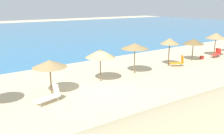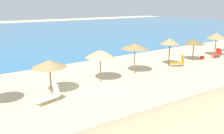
{
  "view_description": "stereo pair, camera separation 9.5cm",
  "coord_description": "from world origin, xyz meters",
  "px_view_note": "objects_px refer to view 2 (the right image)",
  "views": [
    {
      "loc": [
        -9.1,
        -14.3,
        6.11
      ],
      "look_at": [
        1.42,
        0.49,
        1.18
      ],
      "focal_mm": 37.33,
      "sensor_mm": 36.0,
      "label": 1
    },
    {
      "loc": [
        -9.03,
        -14.35,
        6.11
      ],
      "look_at": [
        1.42,
        0.49,
        1.18
      ],
      "focal_mm": 37.33,
      "sensor_mm": 36.0,
      "label": 2
    }
  ],
  "objects_px": {
    "lounge_chair_0": "(50,96)",
    "beach_umbrella_8": "(194,42)",
    "beach_umbrella_4": "(49,64)",
    "beach_umbrella_6": "(135,46)",
    "lounge_chair_2": "(179,62)",
    "beach_umbrella_9": "(217,36)",
    "beach_umbrella_7": "(170,41)",
    "cooler_box": "(202,58)",
    "beach_umbrella_5": "(100,53)",
    "lounge_chair_1": "(217,54)"
  },
  "relations": [
    {
      "from": "beach_umbrella_9",
      "to": "lounge_chair_1",
      "type": "height_order",
      "value": "beach_umbrella_9"
    },
    {
      "from": "beach_umbrella_5",
      "to": "beach_umbrella_9",
      "type": "bearing_deg",
      "value": 0.1
    },
    {
      "from": "beach_umbrella_5",
      "to": "beach_umbrella_9",
      "type": "height_order",
      "value": "beach_umbrella_9"
    },
    {
      "from": "lounge_chair_0",
      "to": "lounge_chair_1",
      "type": "relative_size",
      "value": 1.0
    },
    {
      "from": "beach_umbrella_4",
      "to": "beach_umbrella_9",
      "type": "distance_m",
      "value": 20.59
    },
    {
      "from": "lounge_chair_1",
      "to": "beach_umbrella_8",
      "type": "bearing_deg",
      "value": 71.53
    },
    {
      "from": "beach_umbrella_4",
      "to": "lounge_chair_2",
      "type": "relative_size",
      "value": 1.67
    },
    {
      "from": "beach_umbrella_7",
      "to": "beach_umbrella_8",
      "type": "distance_m",
      "value": 4.04
    },
    {
      "from": "beach_umbrella_4",
      "to": "lounge_chair_0",
      "type": "distance_m",
      "value": 2.3
    },
    {
      "from": "beach_umbrella_8",
      "to": "lounge_chair_2",
      "type": "relative_size",
      "value": 1.68
    },
    {
      "from": "lounge_chair_0",
      "to": "lounge_chair_1",
      "type": "bearing_deg",
      "value": -100.52
    },
    {
      "from": "beach_umbrella_7",
      "to": "cooler_box",
      "type": "relative_size",
      "value": 6.88
    },
    {
      "from": "lounge_chair_1",
      "to": "lounge_chair_2",
      "type": "distance_m",
      "value": 7.12
    },
    {
      "from": "beach_umbrella_7",
      "to": "lounge_chair_1",
      "type": "xyz_separation_m",
      "value": [
        7.85,
        -0.48,
        -2.11
      ]
    },
    {
      "from": "beach_umbrella_6",
      "to": "beach_umbrella_8",
      "type": "relative_size",
      "value": 1.13
    },
    {
      "from": "beach_umbrella_5",
      "to": "beach_umbrella_6",
      "type": "bearing_deg",
      "value": 1.92
    },
    {
      "from": "lounge_chair_2",
      "to": "beach_umbrella_8",
      "type": "bearing_deg",
      "value": -45.68
    },
    {
      "from": "cooler_box",
      "to": "beach_umbrella_9",
      "type": "bearing_deg",
      "value": 2.05
    },
    {
      "from": "beach_umbrella_7",
      "to": "beach_umbrella_9",
      "type": "relative_size",
      "value": 1.01
    },
    {
      "from": "beach_umbrella_7",
      "to": "lounge_chair_2",
      "type": "distance_m",
      "value": 2.28
    },
    {
      "from": "beach_umbrella_5",
      "to": "beach_umbrella_8",
      "type": "relative_size",
      "value": 1.08
    },
    {
      "from": "beach_umbrella_7",
      "to": "beach_umbrella_9",
      "type": "distance_m",
      "value": 8.1
    },
    {
      "from": "beach_umbrella_5",
      "to": "cooler_box",
      "type": "xyz_separation_m",
      "value": [
        13.75,
        -0.06,
        -2.14
      ]
    },
    {
      "from": "beach_umbrella_5",
      "to": "beach_umbrella_8",
      "type": "xyz_separation_m",
      "value": [
        12.22,
        0.16,
        -0.17
      ]
    },
    {
      "from": "beach_umbrella_6",
      "to": "beach_umbrella_9",
      "type": "bearing_deg",
      "value": -0.44
    },
    {
      "from": "beach_umbrella_6",
      "to": "lounge_chair_1",
      "type": "relative_size",
      "value": 1.59
    },
    {
      "from": "beach_umbrella_4",
      "to": "lounge_chair_0",
      "type": "height_order",
      "value": "beach_umbrella_4"
    },
    {
      "from": "beach_umbrella_4",
      "to": "beach_umbrella_5",
      "type": "height_order",
      "value": "beach_umbrella_5"
    },
    {
      "from": "beach_umbrella_4",
      "to": "lounge_chair_0",
      "type": "xyz_separation_m",
      "value": [
        -0.63,
        -1.39,
        -1.72
      ]
    },
    {
      "from": "beach_umbrella_6",
      "to": "lounge_chair_0",
      "type": "distance_m",
      "value": 9.06
    },
    {
      "from": "beach_umbrella_5",
      "to": "beach_umbrella_6",
      "type": "height_order",
      "value": "beach_umbrella_6"
    },
    {
      "from": "beach_umbrella_6",
      "to": "beach_umbrella_7",
      "type": "distance_m",
      "value": 4.48
    },
    {
      "from": "beach_umbrella_6",
      "to": "lounge_chair_2",
      "type": "distance_m",
      "value": 5.63
    },
    {
      "from": "beach_umbrella_7",
      "to": "lounge_chair_0",
      "type": "bearing_deg",
      "value": -172.42
    },
    {
      "from": "beach_umbrella_8",
      "to": "lounge_chair_2",
      "type": "height_order",
      "value": "beach_umbrella_8"
    },
    {
      "from": "beach_umbrella_4",
      "to": "lounge_chair_2",
      "type": "xyz_separation_m",
      "value": [
        13.22,
        -0.29,
        -1.69
      ]
    },
    {
      "from": "beach_umbrella_6",
      "to": "beach_umbrella_7",
      "type": "relative_size",
      "value": 0.97
    },
    {
      "from": "beach_umbrella_5",
      "to": "beach_umbrella_6",
      "type": "distance_m",
      "value": 3.73
    },
    {
      "from": "beach_umbrella_8",
      "to": "beach_umbrella_5",
      "type": "bearing_deg",
      "value": -179.26
    },
    {
      "from": "beach_umbrella_8",
      "to": "lounge_chair_0",
      "type": "relative_size",
      "value": 1.41
    },
    {
      "from": "beach_umbrella_6",
      "to": "lounge_chair_0",
      "type": "xyz_separation_m",
      "value": [
        -8.64,
        -1.81,
        -2.05
      ]
    },
    {
      "from": "beach_umbrella_6",
      "to": "beach_umbrella_4",
      "type": "bearing_deg",
      "value": -177.0
    },
    {
      "from": "lounge_chair_0",
      "to": "lounge_chair_1",
      "type": "distance_m",
      "value": 21.0
    },
    {
      "from": "beach_umbrella_4",
      "to": "lounge_chair_1",
      "type": "distance_m",
      "value": 20.41
    },
    {
      "from": "beach_umbrella_5",
      "to": "beach_umbrella_9",
      "type": "distance_m",
      "value": 16.31
    },
    {
      "from": "beach_umbrella_9",
      "to": "lounge_chair_0",
      "type": "height_order",
      "value": "beach_umbrella_9"
    },
    {
      "from": "beach_umbrella_5",
      "to": "lounge_chair_0",
      "type": "distance_m",
      "value": 5.52
    },
    {
      "from": "lounge_chair_0",
      "to": "beach_umbrella_8",
      "type": "bearing_deg",
      "value": -97.82
    },
    {
      "from": "beach_umbrella_9",
      "to": "beach_umbrella_4",
      "type": "bearing_deg",
      "value": -179.1
    },
    {
      "from": "lounge_chair_1",
      "to": "beach_umbrella_6",
      "type": "bearing_deg",
      "value": 77.63
    }
  ]
}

